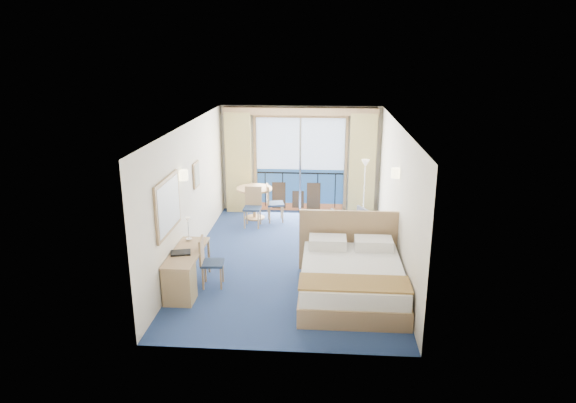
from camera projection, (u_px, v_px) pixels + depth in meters
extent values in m
plane|color=navy|center=(292.00, 259.00, 10.28)|extent=(6.50, 6.50, 0.00)
cube|color=white|center=(300.00, 159.00, 13.00)|extent=(4.00, 0.02, 2.70)
cube|color=white|center=(275.00, 263.00, 6.78)|extent=(4.00, 0.02, 2.70)
cube|color=white|center=(189.00, 193.00, 10.03)|extent=(0.02, 6.50, 2.70)
cube|color=white|center=(397.00, 197.00, 9.75)|extent=(0.02, 6.50, 2.70)
cube|color=white|center=(292.00, 124.00, 9.50)|extent=(4.00, 6.50, 0.02)
cube|color=navy|center=(300.00, 190.00, 13.19)|extent=(2.20, 0.02, 1.08)
cube|color=#B1C6E9|center=(300.00, 144.00, 12.85)|extent=(2.20, 0.02, 1.32)
cube|color=#98522F|center=(300.00, 207.00, 13.33)|extent=(2.20, 0.02, 0.20)
cube|color=black|center=(300.00, 173.00, 13.06)|extent=(2.20, 0.02, 0.04)
cube|color=tan|center=(301.00, 116.00, 12.64)|extent=(2.36, 0.03, 0.12)
cube|color=tan|center=(255.00, 165.00, 13.08)|extent=(0.06, 0.03, 2.40)
cube|color=tan|center=(346.00, 166.00, 12.92)|extent=(0.06, 0.03, 2.40)
cube|color=silver|center=(300.00, 165.00, 13.00)|extent=(0.05, 0.02, 2.40)
cube|color=#342517|center=(314.00, 196.00, 13.21)|extent=(0.35, 0.02, 0.70)
cube|color=#342517|center=(279.00, 195.00, 13.27)|extent=(0.35, 0.02, 0.70)
cube|color=#342517|center=(298.00, 199.00, 13.26)|extent=(0.30, 0.02, 0.45)
cube|color=black|center=(265.00, 189.00, 13.25)|extent=(0.02, 0.01, 0.90)
cube|color=black|center=(283.00, 190.00, 13.22)|extent=(0.03, 0.01, 0.90)
cube|color=black|center=(300.00, 190.00, 13.19)|extent=(0.03, 0.01, 0.90)
cube|color=black|center=(318.00, 190.00, 13.16)|extent=(0.03, 0.01, 0.90)
cube|color=black|center=(335.00, 191.00, 13.13)|extent=(0.02, 0.01, 0.90)
cube|color=tan|center=(239.00, 163.00, 12.95)|extent=(0.65, 0.22, 2.55)
cube|color=tan|center=(362.00, 165.00, 12.73)|extent=(0.65, 0.22, 2.55)
cube|color=tan|center=(300.00, 111.00, 12.49)|extent=(3.80, 0.25, 0.18)
cube|color=tan|center=(168.00, 206.00, 8.54)|extent=(0.04, 1.25, 0.95)
cube|color=silver|center=(169.00, 206.00, 8.54)|extent=(0.01, 1.12, 0.82)
cube|color=tan|center=(196.00, 175.00, 10.39)|extent=(0.03, 0.42, 0.52)
cube|color=gray|center=(197.00, 175.00, 10.39)|extent=(0.01, 0.34, 0.44)
cylinder|color=beige|center=(183.00, 175.00, 9.31)|extent=(0.18, 0.18, 0.18)
cylinder|color=beige|center=(396.00, 173.00, 9.47)|extent=(0.18, 0.18, 0.18)
cube|color=tan|center=(351.00, 289.00, 8.66)|extent=(1.73, 2.16, 0.32)
cube|color=white|center=(352.00, 273.00, 8.57)|extent=(1.67, 2.10, 0.27)
cube|color=#A97E41|center=(354.00, 283.00, 7.86)|extent=(1.71, 0.59, 0.03)
cube|color=white|center=(328.00, 242.00, 9.28)|extent=(0.67, 0.43, 0.19)
cube|color=white|center=(373.00, 244.00, 9.22)|extent=(0.67, 0.43, 0.19)
cube|color=tan|center=(349.00, 241.00, 9.62)|extent=(1.89, 0.06, 1.19)
cube|color=#A18855|center=(381.00, 248.00, 10.14)|extent=(0.41, 0.39, 0.53)
cube|color=white|center=(381.00, 234.00, 10.01)|extent=(0.21, 0.17, 0.09)
imported|color=#4B515C|center=(352.00, 225.00, 11.27)|extent=(0.97, 0.98, 0.68)
cylinder|color=silver|center=(363.00, 220.00, 12.56)|extent=(0.21, 0.21, 0.03)
cylinder|color=silver|center=(364.00, 192.00, 12.36)|extent=(0.02, 0.02, 1.44)
cone|color=#F0E3CC|center=(365.00, 163.00, 12.15)|extent=(0.19, 0.19, 0.17)
cube|color=tan|center=(186.00, 253.00, 8.87)|extent=(0.51, 1.47, 0.04)
cube|color=#A18855|center=(179.00, 284.00, 8.49)|extent=(0.48, 0.44, 0.65)
cylinder|color=tan|center=(178.00, 266.00, 9.16)|extent=(0.05, 0.05, 0.65)
cylinder|color=tan|center=(203.00, 267.00, 9.13)|extent=(0.05, 0.05, 0.65)
cylinder|color=tan|center=(185.00, 255.00, 9.64)|extent=(0.05, 0.05, 0.65)
cylinder|color=tan|center=(209.00, 256.00, 9.61)|extent=(0.05, 0.05, 0.65)
cube|color=#21304D|center=(213.00, 263.00, 9.03)|extent=(0.42, 0.42, 0.05)
cube|color=tan|center=(201.00, 251.00, 8.95)|extent=(0.07, 0.39, 0.46)
cylinder|color=tan|center=(221.00, 279.00, 8.94)|extent=(0.03, 0.03, 0.41)
cylinder|color=tan|center=(223.00, 271.00, 9.24)|extent=(0.03, 0.03, 0.41)
cylinder|color=tan|center=(203.00, 279.00, 8.94)|extent=(0.03, 0.03, 0.41)
cylinder|color=tan|center=(205.00, 271.00, 9.24)|extent=(0.03, 0.03, 0.41)
cube|color=black|center=(181.00, 253.00, 8.78)|extent=(0.39, 0.33, 0.03)
cylinder|color=silver|center=(189.00, 239.00, 9.37)|extent=(0.11, 0.11, 0.02)
cylinder|color=silver|center=(188.00, 230.00, 9.32)|extent=(0.02, 0.02, 0.38)
cone|color=#F0E3CC|center=(188.00, 220.00, 9.27)|extent=(0.10, 0.10, 0.09)
cylinder|color=tan|center=(254.00, 189.00, 12.53)|extent=(0.87, 0.87, 0.04)
cylinder|color=tan|center=(255.00, 203.00, 12.64)|extent=(0.09, 0.09, 0.76)
cylinder|color=tan|center=(255.00, 217.00, 12.75)|extent=(0.48, 0.48, 0.03)
cube|color=#21304D|center=(275.00, 204.00, 12.42)|extent=(0.46, 0.46, 0.05)
cube|color=tan|center=(268.00, 194.00, 12.33)|extent=(0.11, 0.39, 0.47)
cylinder|color=tan|center=(283.00, 215.00, 12.36)|extent=(0.03, 0.03, 0.42)
cylinder|color=tan|center=(281.00, 211.00, 12.66)|extent=(0.03, 0.03, 0.42)
cylinder|color=tan|center=(270.00, 215.00, 12.32)|extent=(0.03, 0.03, 0.42)
cylinder|color=tan|center=(268.00, 211.00, 12.62)|extent=(0.03, 0.03, 0.42)
cube|color=#21304D|center=(252.00, 208.00, 12.04)|extent=(0.41, 0.41, 0.05)
cube|color=tan|center=(253.00, 196.00, 12.15)|extent=(0.40, 0.05, 0.48)
cylinder|color=tan|center=(245.00, 220.00, 11.97)|extent=(0.03, 0.03, 0.43)
cylinder|color=tan|center=(258.00, 220.00, 11.94)|extent=(0.03, 0.03, 0.43)
cylinder|color=tan|center=(247.00, 215.00, 12.27)|extent=(0.03, 0.03, 0.43)
cylinder|color=tan|center=(260.00, 216.00, 12.25)|extent=(0.03, 0.03, 0.43)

